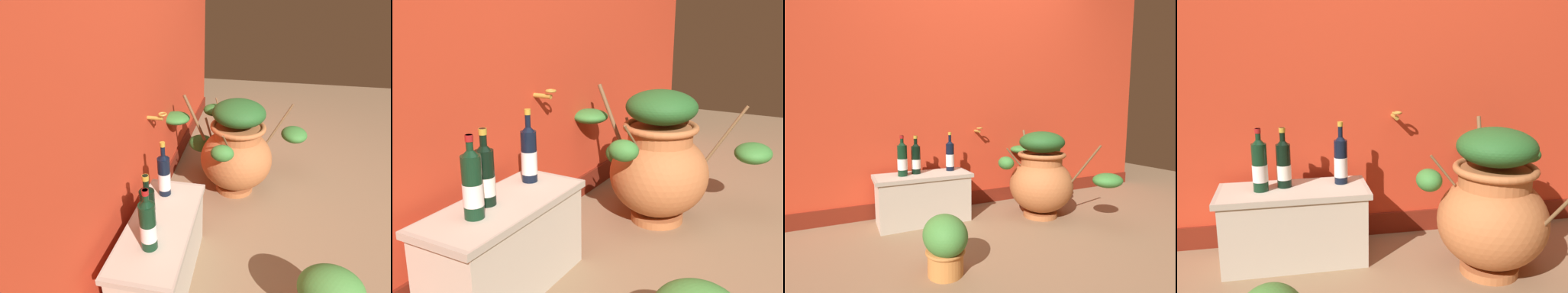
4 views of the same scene
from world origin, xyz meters
TOP-DOWN VIEW (x-y plane):
  - back_wall at (0.00, 1.20)m, footprint 4.40×0.33m
  - terracotta_urn at (0.46, 0.56)m, footprint 0.78×1.14m
  - stone_ledge at (-0.50, 0.86)m, footprint 0.77×0.33m
  - wine_bottle_left at (-0.25, 0.91)m, footprint 0.07×0.07m
  - wine_bottle_middle at (-0.55, 0.90)m, footprint 0.07×0.07m
  - wine_bottle_right at (-0.66, 0.86)m, footprint 0.08×0.08m

SIDE VIEW (x-z plane):
  - stone_ledge at x=-0.50m, z-range 0.01..0.41m
  - terracotta_urn at x=0.46m, z-range -0.01..0.72m
  - wine_bottle_middle at x=-0.55m, z-range 0.37..0.68m
  - wine_bottle_left at x=-0.25m, z-range 0.36..0.69m
  - wine_bottle_right at x=-0.66m, z-range 0.37..0.69m
  - back_wall at x=0.00m, z-range -0.01..2.59m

